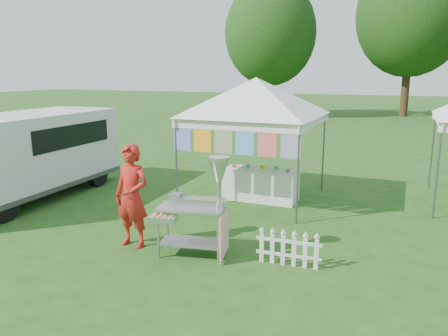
% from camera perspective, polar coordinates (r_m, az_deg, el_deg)
% --- Properties ---
extents(ground, '(120.00, 120.00, 0.00)m').
position_cam_1_polar(ground, '(8.01, -4.39, -10.51)').
color(ground, '#244A15').
rests_on(ground, ground).
extents(canopy_main, '(4.24, 4.24, 3.45)m').
position_cam_1_polar(canopy_main, '(10.61, 4.21, 11.66)').
color(canopy_main, '#59595E').
rests_on(canopy_main, ground).
extents(tree_left, '(6.40, 6.40, 9.53)m').
position_cam_1_polar(tree_left, '(32.08, 6.08, 17.14)').
color(tree_left, '#331A12').
rests_on(tree_left, ground).
extents(tree_mid, '(7.60, 7.60, 11.52)m').
position_cam_1_polar(tree_mid, '(34.78, 23.32, 18.02)').
color(tree_mid, '#331A12').
rests_on(tree_mid, ground).
extents(donut_cart, '(1.28, 1.07, 1.75)m').
position_cam_1_polar(donut_cart, '(7.37, -2.96, -4.02)').
color(donut_cart, gray).
rests_on(donut_cart, ground).
extents(vendor, '(0.71, 0.48, 1.88)m').
position_cam_1_polar(vendor, '(8.02, -11.93, -3.62)').
color(vendor, '#B31E16').
rests_on(vendor, ground).
extents(cargo_van, '(2.23, 5.16, 2.11)m').
position_cam_1_polar(cargo_van, '(12.01, -24.07, 1.82)').
color(cargo_van, silver).
rests_on(cargo_van, ground).
extents(picket_fence, '(1.08, 0.10, 0.56)m').
position_cam_1_polar(picket_fence, '(7.32, 8.42, -10.44)').
color(picket_fence, silver).
rests_on(picket_fence, ground).
extents(display_table, '(1.80, 0.70, 0.78)m').
position_cam_1_polar(display_table, '(10.86, 4.78, -2.19)').
color(display_table, white).
rests_on(display_table, ground).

